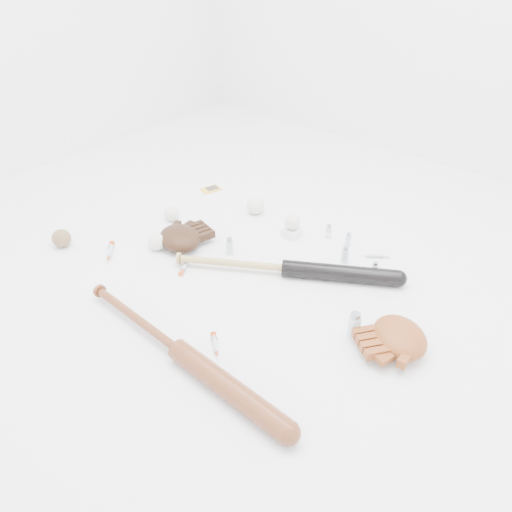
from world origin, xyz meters
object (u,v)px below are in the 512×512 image
Objects in this scene: bat_dark at (285,268)px; pedestal at (292,232)px; bat_wood at (179,350)px; glove_dark at (180,238)px.

bat_dark is 0.29m from pedestal.
bat_dark reaches higher than pedestal.
bat_wood is 13.68× the size of pedestal.
bat_wood is (0.01, -0.56, 0.00)m from bat_dark.
glove_dark is at bearing -130.90° from pedestal.
glove_dark is (-0.47, 0.45, 0.01)m from bat_wood.
glove_dark reaches higher than pedestal.
bat_wood is 4.02× the size of glove_dark.
bat_dark is at bearing 29.75° from glove_dark.
pedestal is at bearing 103.55° from bat_wood.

